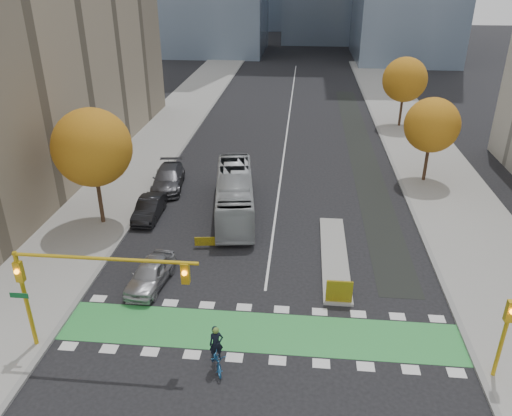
% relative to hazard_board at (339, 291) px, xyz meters
% --- Properties ---
extents(ground, '(300.00, 300.00, 0.00)m').
position_rel_hazard_board_xyz_m(ground, '(-4.00, -4.20, -0.80)').
color(ground, black).
rests_on(ground, ground).
extents(sidewalk_west, '(7.00, 120.00, 0.15)m').
position_rel_hazard_board_xyz_m(sidewalk_west, '(-17.50, 15.80, -0.73)').
color(sidewalk_west, gray).
rests_on(sidewalk_west, ground).
extents(sidewalk_east, '(7.00, 120.00, 0.15)m').
position_rel_hazard_board_xyz_m(sidewalk_east, '(9.50, 15.80, -0.73)').
color(sidewalk_east, gray).
rests_on(sidewalk_east, ground).
extents(curb_west, '(0.30, 120.00, 0.16)m').
position_rel_hazard_board_xyz_m(curb_west, '(-14.00, 15.80, -0.73)').
color(curb_west, gray).
rests_on(curb_west, ground).
extents(curb_east, '(0.30, 120.00, 0.16)m').
position_rel_hazard_board_xyz_m(curb_east, '(6.00, 15.80, -0.73)').
color(curb_east, gray).
rests_on(curb_east, ground).
extents(bike_crossing, '(20.00, 3.00, 0.01)m').
position_rel_hazard_board_xyz_m(bike_crossing, '(-4.00, -2.70, -0.79)').
color(bike_crossing, green).
rests_on(bike_crossing, ground).
extents(centre_line, '(0.15, 70.00, 0.01)m').
position_rel_hazard_board_xyz_m(centre_line, '(-4.00, 35.80, -0.80)').
color(centre_line, silver).
rests_on(centre_line, ground).
extents(bike_lane_paint, '(2.50, 50.00, 0.01)m').
position_rel_hazard_board_xyz_m(bike_lane_paint, '(3.50, 25.80, -0.80)').
color(bike_lane_paint, black).
rests_on(bike_lane_paint, ground).
extents(median_island, '(1.60, 10.00, 0.16)m').
position_rel_hazard_board_xyz_m(median_island, '(0.00, 4.80, -0.72)').
color(median_island, gray).
rests_on(median_island, ground).
extents(hazard_board, '(1.40, 0.12, 1.30)m').
position_rel_hazard_board_xyz_m(hazard_board, '(0.00, 0.00, 0.00)').
color(hazard_board, yellow).
rests_on(hazard_board, median_island).
extents(tree_west, '(5.20, 5.20, 8.22)m').
position_rel_hazard_board_xyz_m(tree_west, '(-16.00, 7.80, 4.82)').
color(tree_west, '#332114').
rests_on(tree_west, ground).
extents(tree_east_near, '(4.40, 4.40, 7.08)m').
position_rel_hazard_board_xyz_m(tree_east_near, '(8.00, 17.80, 4.06)').
color(tree_east_near, '#332114').
rests_on(tree_east_near, ground).
extents(tree_east_far, '(4.80, 4.80, 7.65)m').
position_rel_hazard_board_xyz_m(tree_east_far, '(8.50, 33.80, 4.44)').
color(tree_east_far, '#332114').
rests_on(tree_east_far, ground).
extents(traffic_signal_west, '(8.53, 0.56, 5.20)m').
position_rel_hazard_board_xyz_m(traffic_signal_west, '(-11.93, -4.71, 3.23)').
color(traffic_signal_west, '#BF9914').
rests_on(traffic_signal_west, ground).
extents(traffic_signal_east, '(0.35, 0.43, 4.10)m').
position_rel_hazard_board_xyz_m(traffic_signal_east, '(6.50, -4.71, 1.93)').
color(traffic_signal_east, '#BF9914').
rests_on(traffic_signal_east, ground).
extents(cyclist, '(1.31, 2.05, 2.23)m').
position_rel_hazard_board_xyz_m(cyclist, '(-5.69, -5.26, -0.05)').
color(cyclist, '#1F578E').
rests_on(cyclist, ground).
extents(bus, '(3.95, 10.99, 2.99)m').
position_rel_hazard_board_xyz_m(bus, '(-7.00, 10.38, 0.70)').
color(bus, '#A6AAAD').
rests_on(bus, ground).
extents(parked_car_a, '(2.29, 4.55, 1.49)m').
position_rel_hazard_board_xyz_m(parked_car_a, '(-10.50, 0.80, -0.06)').
color(parked_car_a, '#A7A8AD').
rests_on(parked_car_a, ground).
extents(parked_car_b, '(1.57, 4.41, 1.45)m').
position_rel_hazard_board_xyz_m(parked_car_b, '(-13.00, 9.03, -0.08)').
color(parked_car_b, black).
rests_on(parked_car_b, ground).
extents(parked_car_c, '(3.03, 5.96, 1.66)m').
position_rel_hazard_board_xyz_m(parked_car_c, '(-13.00, 14.42, 0.03)').
color(parked_car_c, '#4A494E').
rests_on(parked_car_c, ground).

